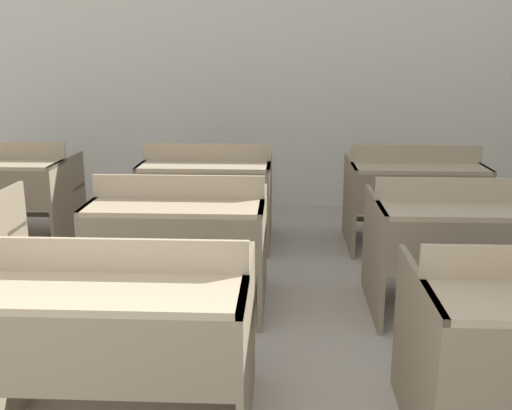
{
  "coord_description": "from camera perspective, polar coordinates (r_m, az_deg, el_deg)",
  "views": [
    {
      "loc": [
        0.71,
        -0.57,
        1.57
      ],
      "look_at": [
        0.55,
        2.64,
        0.75
      ],
      "focal_mm": 42.0,
      "sensor_mm": 36.0,
      "label": 1
    }
  ],
  "objects": [
    {
      "name": "bench_second_center",
      "position": [
        3.76,
        -7.27,
        -3.05
      ],
      "size": [
        1.06,
        0.81,
        0.85
      ],
      "color": "#81715A",
      "rests_on": "ground_plane"
    },
    {
      "name": "bench_front_center",
      "position": [
        2.59,
        -12.6,
        -11.5
      ],
      "size": [
        1.06,
        0.81,
        0.85
      ],
      "color": "#807059",
      "rests_on": "ground_plane"
    },
    {
      "name": "bench_third_left",
      "position": [
        5.5,
        -22.68,
        1.51
      ],
      "size": [
        1.06,
        0.81,
        0.85
      ],
      "color": "#7D6E57",
      "rests_on": "ground_plane"
    },
    {
      "name": "bench_third_center",
      "position": [
        5.01,
        -4.66,
        1.41
      ],
      "size": [
        1.06,
        0.81,
        0.85
      ],
      "color": "#7F7059",
      "rests_on": "ground_plane"
    },
    {
      "name": "bench_third_right",
      "position": [
        5.08,
        14.76,
        1.16
      ],
      "size": [
        1.06,
        0.81,
        0.85
      ],
      "color": "#7B6C55",
      "rests_on": "ground_plane"
    },
    {
      "name": "wall_back",
      "position": [
        6.24,
        -3.86,
        12.6
      ],
      "size": [
        6.9,
        0.06,
        2.79
      ],
      "color": "beige",
      "rests_on": "ground_plane"
    },
    {
      "name": "bench_second_right",
      "position": [
        3.85,
        18.88,
        -3.28
      ],
      "size": [
        1.06,
        0.81,
        0.85
      ],
      "color": "#80715A",
      "rests_on": "ground_plane"
    }
  ]
}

